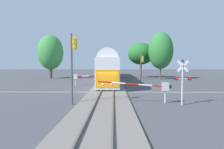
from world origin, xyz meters
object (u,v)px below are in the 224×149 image
crossing_gate_near (156,87)px  traffic_signal_far_side (142,64)px  crossing_signal_mast (183,77)px  pine_left_background (51,52)px  commuter_train (110,67)px  elm_centre_background (141,54)px  oak_far_right (161,51)px  traffic_signal_median (73,57)px  crossing_gate_far (80,77)px

crossing_gate_near → traffic_signal_far_side: bearing=86.4°
crossing_signal_mast → pine_left_background: size_ratio=0.36×
commuter_train → elm_centre_background: 10.38m
elm_centre_background → oak_far_right: oak_far_right is taller
traffic_signal_far_side → oak_far_right: bearing=62.1°
traffic_signal_median → elm_centre_background: (10.30, 32.18, 2.19)m
crossing_gate_near → traffic_signal_median: (-7.06, -0.56, 2.51)m
crossing_gate_near → oak_far_right: (6.91, 26.14, 5.07)m
traffic_signal_far_side → oak_far_right: (5.96, 11.27, 3.14)m
crossing_gate_near → pine_left_background: 34.88m
crossing_gate_far → oak_far_right: bearing=39.7°
crossing_signal_mast → crossing_gate_far: bearing=128.8°
oak_far_right → crossing_signal_mast: bearing=-100.4°
elm_centre_background → crossing_gate_near: bearing=-95.8°
crossing_gate_far → pine_left_background: bearing=122.1°
oak_far_right → traffic_signal_median: bearing=-117.6°
crossing_signal_mast → traffic_signal_far_side: 15.70m
crossing_gate_near → traffic_signal_median: size_ratio=1.08×
crossing_gate_far → traffic_signal_median: (1.98, -13.46, 2.52)m
traffic_signal_median → elm_centre_background: 33.86m
crossing_signal_mast → crossing_gate_far: size_ratio=0.65×
elm_centre_background → pine_left_background: size_ratio=0.85×
crossing_signal_mast → traffic_signal_far_side: traffic_signal_far_side is taller
traffic_signal_far_side → crossing_gate_near: bearing=-93.6°
crossing_signal_mast → pine_left_background: 36.49m
commuter_train → crossing_gate_far: bearing=-109.9°
traffic_signal_median → crossing_gate_near: bearing=4.5°
commuter_train → crossing_gate_far: size_ratio=7.22×
traffic_signal_median → traffic_signal_far_side: (8.01, 15.42, -0.57)m
crossing_signal_mast → crossing_gate_far: 17.56m
commuter_train → traffic_signal_median: size_ratio=7.16×
crossing_gate_near → oak_far_right: oak_far_right is taller
oak_far_right → pine_left_background: oak_far_right is taller
crossing_signal_mast → oak_far_right: size_ratio=0.35×
crossing_gate_near → crossing_signal_mast: crossing_signal_mast is taller
traffic_signal_far_side → elm_centre_background: elm_centre_background is taller
crossing_gate_near → oak_far_right: 27.51m
traffic_signal_median → oak_far_right: oak_far_right is taller
crossing_signal_mast → oak_far_right: (4.95, 26.90, 4.21)m
commuter_train → oak_far_right: 11.98m
traffic_signal_median → commuter_train: bearing=84.3°
crossing_gate_near → crossing_signal_mast: 2.27m
crossing_gate_far → traffic_signal_median: size_ratio=0.99×
pine_left_background → oak_far_right: bearing=-5.9°
elm_centre_background → oak_far_right: size_ratio=0.84×
traffic_signal_median → pine_left_background: (-11.98, 29.37, 2.37)m
crossing_signal_mast → pine_left_background: pine_left_background is taller
crossing_signal_mast → crossing_gate_far: crossing_signal_mast is taller
crossing_gate_far → pine_left_background: (-10.00, 15.92, 4.89)m
commuter_train → crossing_gate_far: (-4.58, -12.63, -1.35)m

